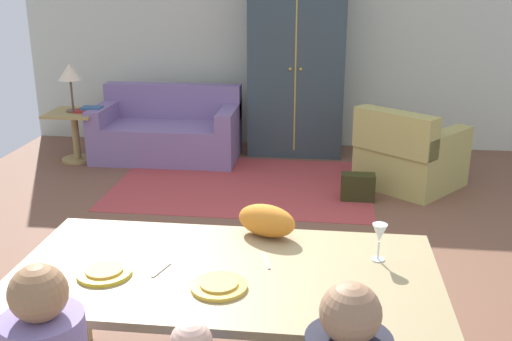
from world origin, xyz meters
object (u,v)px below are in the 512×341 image
object	(u,v)px
table_lamp	(70,74)
plate_near_man	(104,273)
wine_glass	(379,235)
book_upper	(92,108)
dining_table	(226,281)
couch	(168,132)
handbag	(358,187)
side_table	(75,129)
armchair	(409,156)
armoire	(297,65)
plate_near_child	(219,286)
book_lower	(85,111)
cat	(267,221)

from	to	relation	value
table_lamp	plate_near_man	bearing A→B (deg)	-64.92
wine_glass	book_upper	size ratio (longest dim) A/B	0.85
dining_table	table_lamp	xyz separation A→B (m)	(-2.41, 3.87, 0.31)
plate_near_man	table_lamp	size ratio (longest dim) A/B	0.46
couch	handbag	world-z (taller)	couch
plate_near_man	wine_glass	size ratio (longest dim) A/B	1.34
plate_near_man	couch	size ratio (longest dim) A/B	0.15
side_table	book_upper	bearing A→B (deg)	5.51
handbag	armchair	bearing A→B (deg)	41.59
table_lamp	armoire	bearing A→B (deg)	14.92
plate_near_child	handbag	distance (m)	3.31
dining_table	armchair	distance (m)	3.68
dining_table	book_lower	bearing A→B (deg)	120.43
cat	handbag	size ratio (longest dim) A/B	1.00
armoire	book_upper	world-z (taller)	armoire
table_lamp	book_lower	xyz separation A→B (m)	(0.15, -0.02, -0.41)
dining_table	armchair	world-z (taller)	armchair
table_lamp	book_upper	xyz separation A→B (m)	(0.21, 0.02, -0.39)
plate_near_child	armchair	bearing A→B (deg)	70.51
armchair	handbag	xyz separation A→B (m)	(-0.52, -0.46, -0.19)
dining_table	plate_near_man	distance (m)	0.56
wine_glass	table_lamp	xyz separation A→B (m)	(-3.12, 3.69, 0.12)
cat	armchair	xyz separation A→B (m)	(1.13, 3.04, -0.53)
cat	couch	xyz separation A→B (m)	(-1.54, 3.74, -0.54)
plate_near_child	armchair	world-z (taller)	armchair
armchair	armoire	size ratio (longest dim) A/B	0.57
dining_table	cat	size ratio (longest dim) A/B	6.17
plate_near_child	side_table	xyz separation A→B (m)	(-2.41, 4.05, -0.39)
table_lamp	handbag	distance (m)	3.41
plate_near_child	table_lamp	size ratio (longest dim) A/B	0.46
side_table	book_lower	distance (m)	0.26
couch	side_table	distance (m)	1.05
dining_table	wine_glass	world-z (taller)	wine_glass
cat	couch	size ratio (longest dim) A/B	0.19
armoire	table_lamp	distance (m)	2.57
table_lamp	armchair	bearing A→B (deg)	-6.83
armoire	handbag	size ratio (longest dim) A/B	6.56
wine_glass	armoire	bearing A→B (deg)	98.30
side_table	book_upper	xyz separation A→B (m)	(0.21, 0.02, 0.24)
plate_near_child	armchair	distance (m)	3.86
table_lamp	side_table	bearing A→B (deg)	-45.00
couch	armchair	distance (m)	2.76
couch	cat	bearing A→B (deg)	-67.55
armoire	book_upper	size ratio (longest dim) A/B	9.55
table_lamp	wine_glass	bearing A→B (deg)	-49.80
book_upper	dining_table	bearing A→B (deg)	-60.55
armoire	couch	bearing A→B (deg)	-164.60
couch	book_upper	xyz separation A→B (m)	(-0.81, -0.24, 0.32)
cat	side_table	world-z (taller)	cat
side_table	plate_near_child	bearing A→B (deg)	-59.25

